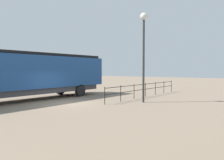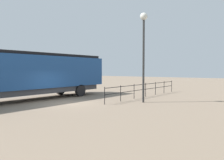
# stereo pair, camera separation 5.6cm
# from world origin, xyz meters

# --- Properties ---
(ground_plane) EXTENTS (120.00, 120.00, 0.00)m
(ground_plane) POSITION_xyz_m (0.00, 0.00, 0.00)
(ground_plane) COLOR #84705B
(locomotive) EXTENTS (3.08, 16.54, 3.85)m
(locomotive) POSITION_xyz_m (-3.68, -0.95, 2.18)
(locomotive) COLOR navy
(locomotive) RESTS_ON ground_plane
(lamp_post) EXTENTS (0.56, 0.56, 6.74)m
(lamp_post) POSITION_xyz_m (4.38, 3.76, 4.87)
(lamp_post) COLOR #2D2D2D
(lamp_post) RESTS_ON ground_plane
(platform_fence) EXTENTS (0.05, 12.02, 1.26)m
(platform_fence) POSITION_xyz_m (2.71, 7.15, 0.82)
(platform_fence) COLOR black
(platform_fence) RESTS_ON ground_plane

